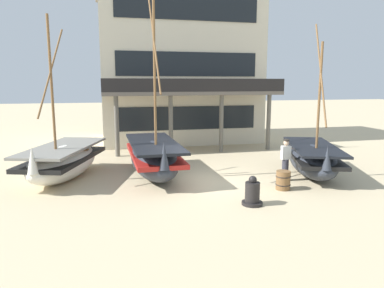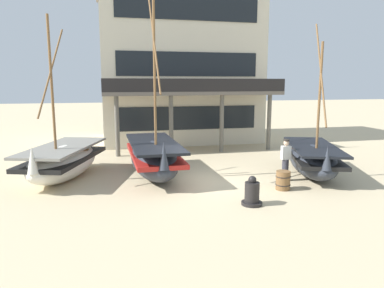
{
  "view_description": "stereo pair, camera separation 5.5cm",
  "coord_description": "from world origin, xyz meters",
  "px_view_note": "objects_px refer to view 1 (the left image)",
  "views": [
    {
      "loc": [
        -3.43,
        -13.19,
        3.9
      ],
      "look_at": [
        0.0,
        1.0,
        1.4
      ],
      "focal_mm": 33.65,
      "sensor_mm": 36.0,
      "label": 1
    },
    {
      "loc": [
        -3.38,
        -13.21,
        3.9
      ],
      "look_at": [
        0.0,
        1.0,
        1.4
      ],
      "focal_mm": 33.65,
      "sensor_mm": 36.0,
      "label": 2
    }
  ],
  "objects_px": {
    "fishing_boat_far_right": "(63,161)",
    "fishing_boat_centre_large": "(154,157)",
    "harbor_building_main": "(177,67)",
    "fishing_boat_near_left": "(312,159)",
    "capstan_winch": "(252,193)",
    "fisherman_by_hull": "(286,160)",
    "wooden_barrel": "(283,180)"
  },
  "relations": [
    {
      "from": "fishing_boat_centre_large",
      "to": "harbor_building_main",
      "type": "distance_m",
      "value": 11.12
    },
    {
      "from": "wooden_barrel",
      "to": "fisherman_by_hull",
      "type": "bearing_deg",
      "value": 59.13
    },
    {
      "from": "fishing_boat_centre_large",
      "to": "capstan_winch",
      "type": "xyz_separation_m",
      "value": [
        2.59,
        -4.44,
        -0.43
      ]
    },
    {
      "from": "fishing_boat_far_right",
      "to": "fishing_boat_centre_large",
      "type": "bearing_deg",
      "value": -5.39
    },
    {
      "from": "fishing_boat_near_left",
      "to": "wooden_barrel",
      "type": "height_order",
      "value": "fishing_boat_near_left"
    },
    {
      "from": "capstan_winch",
      "to": "harbor_building_main",
      "type": "height_order",
      "value": "harbor_building_main"
    },
    {
      "from": "fishing_boat_centre_large",
      "to": "fishing_boat_far_right",
      "type": "xyz_separation_m",
      "value": [
        -3.66,
        0.35,
        -0.05
      ]
    },
    {
      "from": "fishing_boat_far_right",
      "to": "harbor_building_main",
      "type": "height_order",
      "value": "harbor_building_main"
    },
    {
      "from": "capstan_winch",
      "to": "harbor_building_main",
      "type": "bearing_deg",
      "value": 88.38
    },
    {
      "from": "capstan_winch",
      "to": "fisherman_by_hull",
      "type": "bearing_deg",
      "value": 44.7
    },
    {
      "from": "fishing_boat_centre_large",
      "to": "fisherman_by_hull",
      "type": "height_order",
      "value": "fishing_boat_centre_large"
    },
    {
      "from": "fishing_boat_near_left",
      "to": "fisherman_by_hull",
      "type": "relative_size",
      "value": 3.75
    },
    {
      "from": "fishing_boat_centre_large",
      "to": "wooden_barrel",
      "type": "xyz_separation_m",
      "value": [
        4.36,
        -3.14,
        -0.46
      ]
    },
    {
      "from": "fishing_boat_near_left",
      "to": "capstan_winch",
      "type": "distance_m",
      "value": 4.98
    },
    {
      "from": "fisherman_by_hull",
      "to": "harbor_building_main",
      "type": "relative_size",
      "value": 0.16
    },
    {
      "from": "fisherman_by_hull",
      "to": "wooden_barrel",
      "type": "xyz_separation_m",
      "value": [
        -0.66,
        -1.11,
        -0.48
      ]
    },
    {
      "from": "fishing_boat_centre_large",
      "to": "capstan_winch",
      "type": "relative_size",
      "value": 7.83
    },
    {
      "from": "fisherman_by_hull",
      "to": "wooden_barrel",
      "type": "distance_m",
      "value": 1.38
    },
    {
      "from": "wooden_barrel",
      "to": "fishing_boat_far_right",
      "type": "bearing_deg",
      "value": 156.48
    },
    {
      "from": "fishing_boat_far_right",
      "to": "harbor_building_main",
      "type": "bearing_deg",
      "value": 55.06
    },
    {
      "from": "wooden_barrel",
      "to": "harbor_building_main",
      "type": "distance_m",
      "value": 13.88
    },
    {
      "from": "fishing_boat_near_left",
      "to": "fishing_boat_far_right",
      "type": "distance_m",
      "value": 10.4
    },
    {
      "from": "fishing_boat_centre_large",
      "to": "fishing_boat_far_right",
      "type": "height_order",
      "value": "fishing_boat_centre_large"
    },
    {
      "from": "harbor_building_main",
      "to": "fishing_boat_near_left",
      "type": "bearing_deg",
      "value": -72.48
    },
    {
      "from": "fishing_boat_near_left",
      "to": "harbor_building_main",
      "type": "relative_size",
      "value": 0.6
    },
    {
      "from": "fisherman_by_hull",
      "to": "capstan_winch",
      "type": "distance_m",
      "value": 3.45
    },
    {
      "from": "fishing_boat_far_right",
      "to": "fisherman_by_hull",
      "type": "bearing_deg",
      "value": -15.35
    },
    {
      "from": "fishing_boat_far_right",
      "to": "fishing_boat_near_left",
      "type": "bearing_deg",
      "value": -10.09
    },
    {
      "from": "fishing_boat_centre_large",
      "to": "capstan_winch",
      "type": "height_order",
      "value": "fishing_boat_centre_large"
    },
    {
      "from": "fishing_boat_centre_large",
      "to": "fisherman_by_hull",
      "type": "xyz_separation_m",
      "value": [
        5.02,
        -2.04,
        0.03
      ]
    },
    {
      "from": "harbor_building_main",
      "to": "capstan_winch",
      "type": "bearing_deg",
      "value": -91.62
    },
    {
      "from": "fishing_boat_near_left",
      "to": "capstan_winch",
      "type": "height_order",
      "value": "fishing_boat_near_left"
    }
  ]
}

